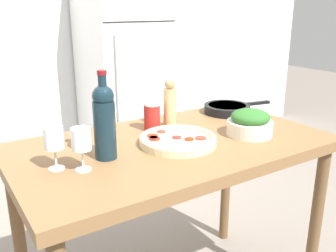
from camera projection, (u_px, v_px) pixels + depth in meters
name	position (u px, v px, depth m)	size (l,w,h in m)	color
wall_back	(36.00, 23.00, 3.15)	(6.40, 0.08, 2.60)	silver
refrigerator	(123.00, 68.00, 3.27)	(0.64, 0.71, 1.84)	white
prep_counter	(173.00, 163.00, 1.63)	(1.35, 0.76, 0.88)	brown
wine_bottle	(104.00, 120.00, 1.39)	(0.08, 0.08, 0.34)	#142833
wine_glass_near	(81.00, 141.00, 1.29)	(0.07, 0.07, 0.16)	silver
wine_glass_far	(54.00, 140.00, 1.30)	(0.07, 0.07, 0.16)	silver
pepper_mill	(170.00, 105.00, 1.76)	(0.06, 0.06, 0.24)	tan
salad_bowl	(250.00, 123.00, 1.67)	(0.20, 0.20, 0.12)	silver
homemade_pizza	(178.00, 140.00, 1.57)	(0.32, 0.32, 0.04)	beige
salt_canister	(152.00, 116.00, 1.74)	(0.08, 0.08, 0.13)	#B2231E
cast_iron_skillet	(227.00, 109.00, 2.03)	(0.39, 0.25, 0.05)	black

